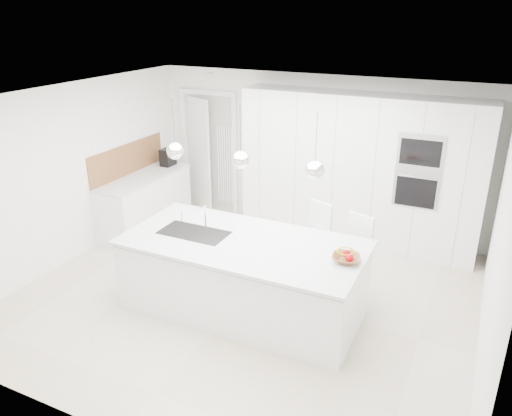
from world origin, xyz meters
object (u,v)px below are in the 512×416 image
at_px(island_base, 242,278).
at_px(espresso_machine, 168,157).
at_px(fruit_bowl, 346,258).
at_px(bar_stool_left, 316,247).
at_px(bar_stool_right, 355,260).

distance_m(island_base, espresso_machine, 3.39).
xyz_separation_m(island_base, espresso_machine, (-2.53, 2.18, 0.62)).
height_order(island_base, fruit_bowl, fruit_bowl).
bearing_deg(bar_stool_left, fruit_bowl, -32.79).
relative_size(island_base, bar_stool_left, 2.50).
relative_size(bar_stool_left, bar_stool_right, 1.02).
height_order(island_base, bar_stool_left, bar_stool_left).
bearing_deg(bar_stool_right, espresso_machine, 177.23).
bearing_deg(bar_stool_left, espresso_machine, 179.92).
relative_size(fruit_bowl, bar_stool_left, 0.27).
distance_m(island_base, bar_stool_right, 1.42).
distance_m(espresso_machine, bar_stool_left, 3.40).
bearing_deg(fruit_bowl, island_base, -176.55).
height_order(fruit_bowl, bar_stool_right, bar_stool_right).
xyz_separation_m(island_base, fruit_bowl, (1.22, 0.07, 0.51)).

